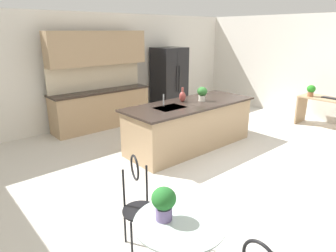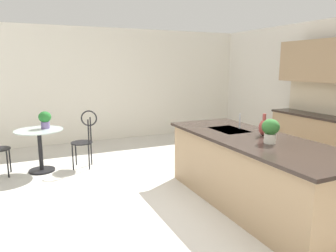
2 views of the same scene
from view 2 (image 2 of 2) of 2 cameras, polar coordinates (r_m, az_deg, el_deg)
The scene contains 10 objects.
ground_plane at distance 4.22m, azimuth 2.86°, elevation -14.62°, with size 40.00×40.00×0.00m, color beige.
wall_left_window at distance 7.85m, azimuth -11.52°, elevation 7.32°, with size 0.12×7.80×2.70m, color silver.
kitchen_island at distance 4.26m, azimuth 15.14°, elevation -8.03°, with size 2.80×1.06×0.92m.
back_counter_run at distance 6.38m, azimuth 27.68°, elevation -2.33°, with size 2.44×0.64×1.52m.
bistro_table at distance 5.85m, azimuth -22.24°, elevation -3.45°, with size 0.80×0.80×0.74m.
chair_near_window at distance 5.80m, azimuth -14.93°, elevation -1.84°, with size 0.48×0.52×1.04m.
sink_faucet at distance 4.64m, azimuth 12.93°, elevation 0.87°, with size 0.02×0.02×0.22m, color #B2B5BA.
potted_plant_on_table at distance 5.84m, azimuth -21.48°, elevation 1.25°, with size 0.21×0.21×0.30m.
potted_plant_counter_near at distance 3.86m, azimuth 18.15°, elevation -0.59°, with size 0.20×0.20×0.29m.
vase_on_counter at distance 4.26m, azimuth 17.02°, elevation -0.22°, with size 0.13×0.13×0.29m.
Camera 2 is at (3.38, -1.75, 1.82)m, focal length 33.51 mm.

